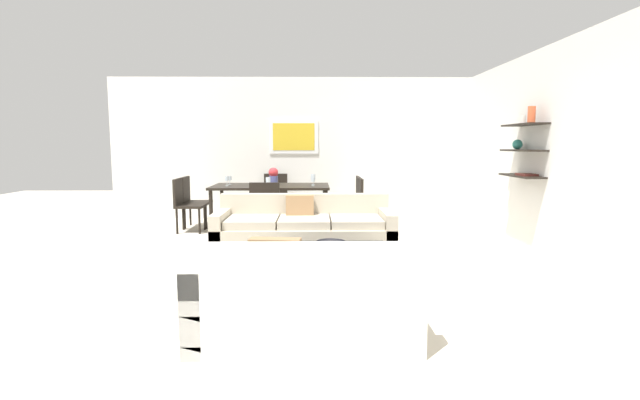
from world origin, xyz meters
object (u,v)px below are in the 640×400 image
(dining_chair_right_near, at_px, (354,201))
(wine_glass_right_near, at_px, (313,179))
(coffee_table, at_px, (333,269))
(dining_chair_right_far, at_px, (352,198))
(dining_chair_foot, at_px, (265,207))
(candle_jar, at_px, (358,248))
(dining_chair_left_far, at_px, (192,198))
(wine_glass_head, at_px, (273,176))
(wine_glass_left_near, at_px, (227,179))
(decorative_bowl, at_px, (331,245))
(wine_glass_foot, at_px, (268,181))
(loveseat_white, at_px, (304,299))
(centerpiece_vase, at_px, (273,176))
(wine_glass_right_far, at_px, (313,177))
(dining_chair_left_near, at_px, (185,201))
(wine_glass_left_far, at_px, (230,179))
(dining_chair_head, at_px, (275,194))
(dining_table, at_px, (271,189))
(sofa_beige, at_px, (304,234))

(dining_chair_right_near, relative_size, wine_glass_right_near, 5.24)
(coffee_table, distance_m, dining_chair_right_far, 3.51)
(coffee_table, xyz_separation_m, dining_chair_foot, (-0.91, 2.32, 0.31))
(candle_jar, xyz_separation_m, dining_chair_left_far, (-2.54, 3.52, 0.09))
(dining_chair_right_far, xyz_separation_m, wine_glass_head, (-1.38, 0.22, 0.36))
(coffee_table, bearing_deg, wine_glass_left_near, 117.64)
(decorative_bowl, bearing_deg, dining_chair_foot, 111.73)
(coffee_table, distance_m, wine_glass_foot, 3.00)
(coffee_table, bearing_deg, loveseat_white, -102.46)
(dining_chair_foot, bearing_deg, candle_jar, -63.99)
(coffee_table, relative_size, dining_chair_left_far, 1.30)
(candle_jar, distance_m, dining_chair_foot, 2.64)
(dining_chair_right_near, xyz_separation_m, centerpiece_vase, (-1.33, 0.18, 0.40))
(loveseat_white, relative_size, coffee_table, 1.43)
(dining_chair_right_far, bearing_deg, wine_glass_right_far, -171.23)
(decorative_bowl, relative_size, dining_chair_right_near, 0.36)
(coffee_table, height_order, wine_glass_right_near, wine_glass_right_near)
(dining_chair_left_near, bearing_deg, wine_glass_left_far, 27.97)
(dining_chair_head, xyz_separation_m, centerpiece_vase, (0.05, -0.97, 0.40))
(dining_chair_left_far, relative_size, dining_chair_right_far, 1.00)
(dining_chair_right_far, distance_m, wine_glass_right_far, 0.77)
(dining_chair_left_near, distance_m, dining_chair_right_near, 2.76)
(dining_chair_right_far, xyz_separation_m, dining_chair_foot, (-1.38, -1.15, 0.00))
(dining_chair_right_near, xyz_separation_m, wine_glass_left_far, (-2.09, 0.36, 0.35))
(dining_chair_left_near, relative_size, wine_glass_foot, 5.31)
(wine_glass_foot, relative_size, wine_glass_right_near, 0.99)
(loveseat_white, relative_size, dining_chair_left_near, 1.86)
(wine_glass_left_far, bearing_deg, dining_chair_right_far, 2.82)
(wine_glass_left_far, bearing_deg, wine_glass_foot, -38.96)
(dining_chair_left_near, height_order, wine_glass_head, wine_glass_head)
(dining_chair_left_far, bearing_deg, wine_glass_right_near, -9.64)
(wine_glass_left_near, distance_m, wine_glass_right_far, 1.45)
(coffee_table, bearing_deg, dining_table, 105.79)
(dining_chair_left_near, bearing_deg, dining_chair_foot, -26.44)
(wine_glass_left_far, bearing_deg, centerpiece_vase, -13.20)
(wine_glass_right_near, height_order, centerpiece_vase, centerpiece_vase)
(dining_chair_right_far, xyz_separation_m, dining_chair_left_near, (-2.76, -0.46, 0.00))
(loveseat_white, bearing_deg, dining_chair_head, 96.87)
(dining_chair_left_far, height_order, dining_chair_left_near, same)
(wine_glass_head, xyz_separation_m, wine_glass_foot, (0.00, -0.90, -0.01))
(dining_chair_left_near, height_order, dining_chair_right_near, same)
(dining_chair_left_far, bearing_deg, coffee_table, -56.45)
(decorative_bowl, bearing_deg, wine_glass_head, 103.91)
(wine_glass_left_near, relative_size, wine_glass_foot, 0.97)
(wine_glass_head, xyz_separation_m, wine_glass_left_far, (-0.71, -0.32, -0.01))
(dining_chair_right_near, bearing_deg, dining_table, 170.57)
(dining_chair_right_near, bearing_deg, wine_glass_left_near, 177.18)
(dining_chair_right_near, bearing_deg, centerpiece_vase, 172.44)
(coffee_table, bearing_deg, sofa_beige, 103.92)
(sofa_beige, xyz_separation_m, decorative_bowl, (0.29, -1.19, 0.13))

